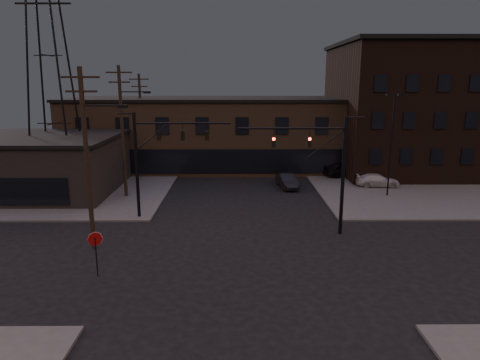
# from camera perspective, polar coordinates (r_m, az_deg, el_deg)

# --- Properties ---
(ground) EXTENTS (140.00, 140.00, 0.00)m
(ground) POSITION_cam_1_polar(r_m,az_deg,el_deg) (25.28, 0.88, -10.69)
(ground) COLOR black
(ground) RESTS_ON ground
(sidewalk_ne) EXTENTS (30.00, 30.00, 0.15)m
(sidewalk_ne) POSITION_cam_1_polar(r_m,az_deg,el_deg) (51.46, 25.59, 0.42)
(sidewalk_ne) COLOR #474744
(sidewalk_ne) RESTS_ON ground
(sidewalk_nw) EXTENTS (30.00, 30.00, 0.15)m
(sidewalk_nw) POSITION_cam_1_polar(r_m,az_deg,el_deg) (50.99, -25.28, 0.34)
(sidewalk_nw) COLOR #474744
(sidewalk_nw) RESTS_ON ground
(building_row) EXTENTS (40.00, 12.00, 8.00)m
(building_row) POSITION_cam_1_polar(r_m,az_deg,el_deg) (51.51, 0.20, 6.15)
(building_row) COLOR brown
(building_row) RESTS_ON ground
(building_right) EXTENTS (22.00, 16.00, 14.00)m
(building_right) POSITION_cam_1_polar(r_m,az_deg,el_deg) (54.16, 24.48, 8.52)
(building_right) COLOR black
(building_right) RESTS_ON ground
(building_left) EXTENTS (16.00, 12.00, 5.00)m
(building_left) POSITION_cam_1_polar(r_m,az_deg,el_deg) (44.37, -26.42, 1.70)
(building_left) COLOR black
(building_left) RESTS_ON ground
(traffic_signal_near) EXTENTS (7.12, 0.24, 8.00)m
(traffic_signal_near) POSITION_cam_1_polar(r_m,az_deg,el_deg) (28.74, 11.46, 2.27)
(traffic_signal_near) COLOR black
(traffic_signal_near) RESTS_ON ground
(traffic_signal_far) EXTENTS (7.12, 0.24, 8.00)m
(traffic_signal_far) POSITION_cam_1_polar(r_m,az_deg,el_deg) (32.16, -11.49, 3.54)
(traffic_signal_far) COLOR black
(traffic_signal_far) RESTS_ON ground
(stop_sign) EXTENTS (0.72, 0.33, 2.48)m
(stop_sign) POSITION_cam_1_polar(r_m,az_deg,el_deg) (23.92, -18.72, -8.05)
(stop_sign) COLOR black
(stop_sign) RESTS_ON ground
(utility_pole_near) EXTENTS (3.70, 0.28, 11.00)m
(utility_pole_near) POSITION_cam_1_polar(r_m,az_deg,el_deg) (27.01, -19.64, 3.11)
(utility_pole_near) COLOR black
(utility_pole_near) RESTS_ON ground
(utility_pole_mid) EXTENTS (3.70, 0.28, 11.50)m
(utility_pole_mid) POSITION_cam_1_polar(r_m,az_deg,el_deg) (38.65, -15.34, 6.56)
(utility_pole_mid) COLOR black
(utility_pole_mid) RESTS_ON ground
(utility_pole_far) EXTENTS (2.20, 0.28, 11.00)m
(utility_pole_far) POSITION_cam_1_polar(r_m,az_deg,el_deg) (50.54, -13.05, 7.72)
(utility_pole_far) COLOR black
(utility_pole_far) RESTS_ON ground
(transmission_tower) EXTENTS (7.00, 7.00, 25.00)m
(transmission_tower) POSITION_cam_1_polar(r_m,az_deg,el_deg) (44.75, -24.23, 14.91)
(transmission_tower) COLOR black
(transmission_tower) RESTS_ON ground
(lot_light_a) EXTENTS (1.50, 0.28, 9.14)m
(lot_light_a) POSITION_cam_1_polar(r_m,az_deg,el_deg) (39.81, 19.59, 5.56)
(lot_light_a) COLOR black
(lot_light_a) RESTS_ON ground
(lot_light_b) EXTENTS (1.50, 0.28, 9.14)m
(lot_light_b) POSITION_cam_1_polar(r_m,az_deg,el_deg) (46.69, 24.49, 6.14)
(lot_light_b) COLOR black
(lot_light_b) RESTS_ON ground
(parked_car_lot_a) EXTENTS (4.94, 2.88, 1.58)m
(parked_car_lot_a) POSITION_cam_1_polar(r_m,az_deg,el_deg) (47.44, 13.82, 1.43)
(parked_car_lot_a) COLOR black
(parked_car_lot_a) RESTS_ON sidewalk_ne
(parked_car_lot_b) EXTENTS (4.29, 2.08, 1.20)m
(parked_car_lot_b) POSITION_cam_1_polar(r_m,az_deg,el_deg) (43.77, 17.87, -0.04)
(parked_car_lot_b) COLOR #BDBEC0
(parked_car_lot_b) RESTS_ON sidewalk_ne
(car_crossing) EXTENTS (2.00, 4.28, 1.36)m
(car_crossing) POSITION_cam_1_polar(r_m,az_deg,el_deg) (42.02, 6.30, -0.10)
(car_crossing) COLOR black
(car_crossing) RESTS_ON ground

